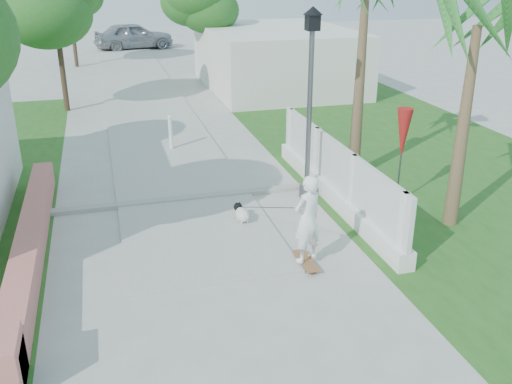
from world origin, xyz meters
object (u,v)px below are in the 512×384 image
object	(u,v)px
bollard	(171,132)
street_lamp	(310,98)
patio_umbrella	(403,135)
dog	(242,213)
parked_car	(134,36)
skateboarder	(277,211)

from	to	relation	value
bollard	street_lamp	bearing A→B (deg)	-59.04
patio_umbrella	dog	size ratio (longest dim) A/B	3.60
dog	parked_car	world-z (taller)	parked_car
dog	street_lamp	bearing A→B (deg)	19.24
skateboarder	parked_car	world-z (taller)	skateboarder
patio_umbrella	parked_car	size ratio (longest dim) A/B	0.47
skateboarder	dog	xyz separation A→B (m)	(-0.40, 1.31, -0.58)
street_lamp	skateboarder	xyz separation A→B (m)	(-1.51, -2.41, -1.61)
skateboarder	parked_car	xyz separation A→B (m)	(-0.67, 28.73, 0.02)
parked_car	skateboarder	bearing A→B (deg)	171.79
patio_umbrella	street_lamp	bearing A→B (deg)	152.24
street_lamp	patio_umbrella	xyz separation A→B (m)	(1.90, -1.00, -0.74)
street_lamp	patio_umbrella	world-z (taller)	street_lamp
street_lamp	dog	distance (m)	3.10
skateboarder	dog	world-z (taller)	skateboarder
skateboarder	street_lamp	bearing A→B (deg)	-145.89
patio_umbrella	skateboarder	xyz separation A→B (m)	(-3.41, -1.41, -0.87)
skateboarder	dog	size ratio (longest dim) A/B	4.32
skateboarder	dog	bearing A→B (deg)	-96.97
dog	parked_car	distance (m)	27.42
street_lamp	parked_car	world-z (taller)	street_lamp
patio_umbrella	parked_car	world-z (taller)	patio_umbrella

